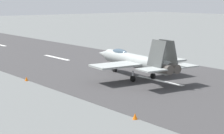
{
  "coord_description": "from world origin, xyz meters",
  "views": [
    {
      "loc": [
        -34.88,
        35.02,
        10.24
      ],
      "look_at": [
        1.07,
        6.21,
        2.2
      ],
      "focal_mm": 62.31,
      "sensor_mm": 36.0,
      "label": 1
    }
  ],
  "objects_px": {
    "marker_cone_near": "(135,116)",
    "marker_cone_mid": "(26,79)",
    "fighter_jet": "(135,60)",
    "crew_person": "(115,56)"
  },
  "relations": [
    {
      "from": "marker_cone_near",
      "to": "marker_cone_mid",
      "type": "distance_m",
      "value": 20.64
    },
    {
      "from": "marker_cone_mid",
      "to": "marker_cone_near",
      "type": "bearing_deg",
      "value": 180.0
    },
    {
      "from": "crew_person",
      "to": "marker_cone_near",
      "type": "height_order",
      "value": "crew_person"
    },
    {
      "from": "crew_person",
      "to": "marker_cone_near",
      "type": "distance_m",
      "value": 33.22
    },
    {
      "from": "crew_person",
      "to": "marker_cone_mid",
      "type": "height_order",
      "value": "crew_person"
    },
    {
      "from": "marker_cone_near",
      "to": "marker_cone_mid",
      "type": "xyz_separation_m",
      "value": [
        20.64,
        0.0,
        0.0
      ]
    },
    {
      "from": "marker_cone_near",
      "to": "marker_cone_mid",
      "type": "relative_size",
      "value": 1.0
    },
    {
      "from": "fighter_jet",
      "to": "marker_cone_near",
      "type": "relative_size",
      "value": 32.1
    },
    {
      "from": "marker_cone_near",
      "to": "crew_person",
      "type": "bearing_deg",
      "value": -36.24
    },
    {
      "from": "fighter_jet",
      "to": "crew_person",
      "type": "xyz_separation_m",
      "value": [
        13.53,
        -7.66,
        -1.58
      ]
    }
  ]
}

